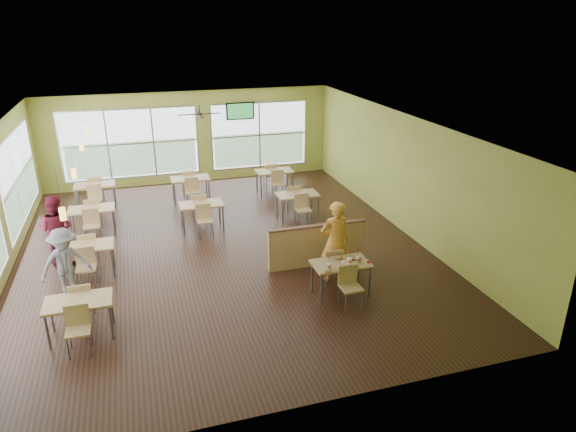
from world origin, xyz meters
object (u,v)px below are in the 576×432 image
at_px(food_basket, 355,258).
at_px(man_plaid, 335,242).
at_px(half_wall_divider, 317,245).
at_px(main_table, 341,268).

bearing_deg(food_basket, man_plaid, 111.59).
bearing_deg(half_wall_divider, man_plaid, -81.47).
relative_size(main_table, man_plaid, 0.81).
distance_m(main_table, half_wall_divider, 1.45).
height_order(main_table, food_basket, main_table).
bearing_deg(man_plaid, main_table, 80.06).
height_order(main_table, half_wall_divider, half_wall_divider).
bearing_deg(main_table, food_basket, 10.24).
bearing_deg(main_table, half_wall_divider, 90.00).
bearing_deg(half_wall_divider, main_table, -90.00).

